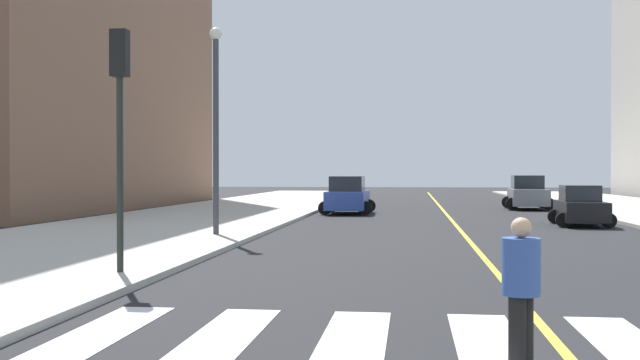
{
  "coord_description": "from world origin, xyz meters",
  "views": [
    {
      "loc": [
        -1.93,
        -6.09,
        2.28
      ],
      "look_at": [
        -6.81,
        34.01,
        1.87
      ],
      "focal_mm": 41.97,
      "sensor_mm": 36.0,
      "label": 1
    }
  ],
  "objects_px": {
    "car_black_nearest": "(580,207)",
    "pedestrian_crossing": "(521,287)",
    "car_gray_third": "(528,193)",
    "traffic_light_far_corner": "(120,103)",
    "car_blue_second": "(348,196)",
    "street_lamp": "(216,112)"
  },
  "relations": [
    {
      "from": "pedestrian_crossing",
      "to": "traffic_light_far_corner",
      "type": "bearing_deg",
      "value": 83.5
    },
    {
      "from": "pedestrian_crossing",
      "to": "street_lamp",
      "type": "distance_m",
      "value": 18.55
    },
    {
      "from": "car_blue_second",
      "to": "street_lamp",
      "type": "bearing_deg",
      "value": -100.54
    },
    {
      "from": "car_black_nearest",
      "to": "pedestrian_crossing",
      "type": "height_order",
      "value": "pedestrian_crossing"
    },
    {
      "from": "street_lamp",
      "to": "traffic_light_far_corner",
      "type": "bearing_deg",
      "value": -86.98
    },
    {
      "from": "car_black_nearest",
      "to": "car_gray_third",
      "type": "distance_m",
      "value": 14.24
    },
    {
      "from": "car_blue_second",
      "to": "car_gray_third",
      "type": "relative_size",
      "value": 0.98
    },
    {
      "from": "car_black_nearest",
      "to": "car_gray_third",
      "type": "height_order",
      "value": "car_gray_third"
    },
    {
      "from": "car_gray_third",
      "to": "street_lamp",
      "type": "distance_m",
      "value": 26.28
    },
    {
      "from": "car_gray_third",
      "to": "pedestrian_crossing",
      "type": "bearing_deg",
      "value": 83.71
    },
    {
      "from": "pedestrian_crossing",
      "to": "street_lamp",
      "type": "xyz_separation_m",
      "value": [
        -7.94,
        16.42,
        3.4
      ]
    },
    {
      "from": "car_black_nearest",
      "to": "pedestrian_crossing",
      "type": "relative_size",
      "value": 2.24
    },
    {
      "from": "traffic_light_far_corner",
      "to": "street_lamp",
      "type": "xyz_separation_m",
      "value": [
        -0.52,
        9.84,
        0.61
      ]
    },
    {
      "from": "car_gray_third",
      "to": "pedestrian_crossing",
      "type": "distance_m",
      "value": 38.95
    },
    {
      "from": "traffic_light_far_corner",
      "to": "street_lamp",
      "type": "bearing_deg",
      "value": 93.02
    },
    {
      "from": "car_gray_third",
      "to": "traffic_light_far_corner",
      "type": "distance_m",
      "value": 34.71
    },
    {
      "from": "pedestrian_crossing",
      "to": "car_blue_second",
      "type": "bearing_deg",
      "value": 43.36
    },
    {
      "from": "street_lamp",
      "to": "car_blue_second",
      "type": "bearing_deg",
      "value": 78.42
    },
    {
      "from": "car_blue_second",
      "to": "traffic_light_far_corner",
      "type": "height_order",
      "value": "traffic_light_far_corner"
    },
    {
      "from": "car_gray_third",
      "to": "traffic_light_far_corner",
      "type": "height_order",
      "value": "traffic_light_far_corner"
    },
    {
      "from": "car_black_nearest",
      "to": "traffic_light_far_corner",
      "type": "bearing_deg",
      "value": 55.51
    },
    {
      "from": "car_black_nearest",
      "to": "car_blue_second",
      "type": "height_order",
      "value": "car_blue_second"
    }
  ]
}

